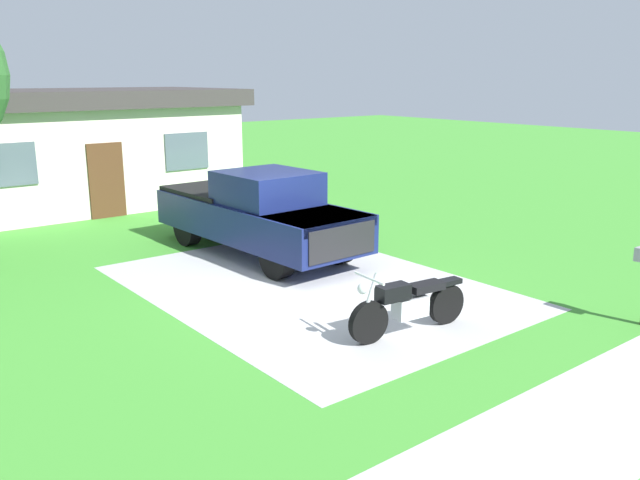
{
  "coord_description": "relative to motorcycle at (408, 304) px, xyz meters",
  "views": [
    {
      "loc": [
        -7.24,
        -9.41,
        3.9
      ],
      "look_at": [
        0.2,
        -0.07,
        0.9
      ],
      "focal_mm": 36.78,
      "sensor_mm": 36.0,
      "label": 1
    }
  ],
  "objects": [
    {
      "name": "sidewalk_strip",
      "position": [
        0.21,
        -3.22,
        -0.47
      ],
      "size": [
        36.0,
        1.8,
        0.01
      ],
      "primitive_type": "cube",
      "color": "#BABAB5",
      "rests_on": "ground"
    },
    {
      "name": "pickup_truck",
      "position": [
        0.79,
        5.47,
        0.48
      ],
      "size": [
        2.21,
        5.7,
        1.9
      ],
      "color": "black",
      "rests_on": "ground"
    },
    {
      "name": "driveway_pad",
      "position": [
        0.21,
        2.78,
        -0.47
      ],
      "size": [
        5.51,
        7.63,
        0.01
      ],
      "primitive_type": "cube",
      "color": "#B1B1B1",
      "rests_on": "ground"
    },
    {
      "name": "neighbor_house",
      "position": [
        -0.37,
        13.85,
        1.32
      ],
      "size": [
        9.6,
        5.6,
        3.5
      ],
      "color": "beige",
      "rests_on": "ground"
    },
    {
      "name": "ground_plane",
      "position": [
        0.21,
        2.78,
        -0.47
      ],
      "size": [
        80.0,
        80.0,
        0.0
      ],
      "primitive_type": "plane",
      "color": "#409230"
    },
    {
      "name": "motorcycle",
      "position": [
        0.0,
        0.0,
        0.0
      ],
      "size": [
        2.21,
        0.7,
        1.09
      ],
      "color": "black",
      "rests_on": "ground"
    }
  ]
}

